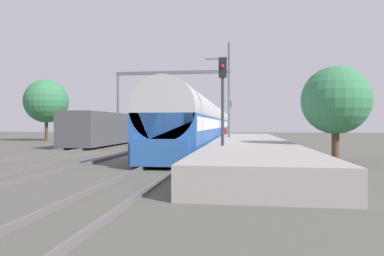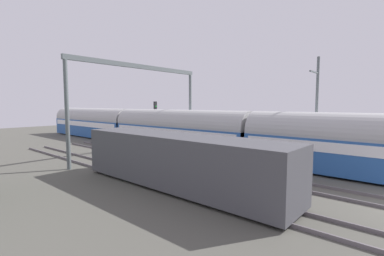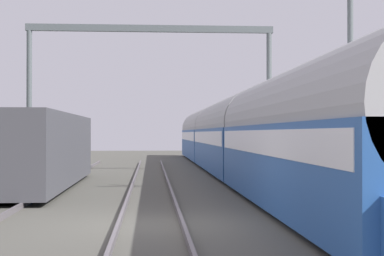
{
  "view_description": "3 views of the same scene",
  "coord_description": "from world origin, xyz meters",
  "px_view_note": "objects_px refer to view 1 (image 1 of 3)",
  "views": [
    {
      "loc": [
        7.6,
        -20.09,
        1.88
      ],
      "look_at": [
        4.35,
        3.18,
        1.62
      ],
      "focal_mm": 32.57,
      "sensor_mm": 36.0,
      "label": 1
    },
    {
      "loc": [
        -14.65,
        -0.1,
        4.49
      ],
      "look_at": [
        -0.39,
        12.3,
        2.84
      ],
      "focal_mm": 25.28,
      "sensor_mm": 36.0,
      "label": 2
    },
    {
      "loc": [
        0.0,
        -14.25,
        2.13
      ],
      "look_at": [
        2.18,
        18.13,
        2.4
      ],
      "focal_mm": 57.56,
      "sensor_mm": 36.0,
      "label": 3
    }
  ],
  "objects_px": {
    "freight_car": "(107,129)",
    "railway_signal_near": "(223,96)",
    "passenger_train": "(211,123)",
    "railway_signal_far": "(230,114)",
    "person_crossing": "(225,133)",
    "catenary_gantry": "(172,90)"
  },
  "relations": [
    {
      "from": "freight_car",
      "to": "railway_signal_near",
      "type": "distance_m",
      "value": 18.09
    },
    {
      "from": "railway_signal_near",
      "to": "freight_car",
      "type": "bearing_deg",
      "value": 128.25
    },
    {
      "from": "passenger_train",
      "to": "railway_signal_far",
      "type": "height_order",
      "value": "railway_signal_far"
    },
    {
      "from": "person_crossing",
      "to": "passenger_train",
      "type": "bearing_deg",
      "value": 119.66
    },
    {
      "from": "person_crossing",
      "to": "catenary_gantry",
      "type": "height_order",
      "value": "catenary_gantry"
    },
    {
      "from": "railway_signal_far",
      "to": "catenary_gantry",
      "type": "height_order",
      "value": "catenary_gantry"
    },
    {
      "from": "freight_car",
      "to": "person_crossing",
      "type": "xyz_separation_m",
      "value": [
        10.48,
        3.24,
        -0.44
      ]
    },
    {
      "from": "freight_car",
      "to": "railway_signal_far",
      "type": "height_order",
      "value": "railway_signal_far"
    },
    {
      "from": "freight_car",
      "to": "catenary_gantry",
      "type": "relative_size",
      "value": 0.99
    },
    {
      "from": "railway_signal_near",
      "to": "railway_signal_far",
      "type": "xyz_separation_m",
      "value": [
        -0.52,
        28.02,
        -0.04
      ]
    },
    {
      "from": "railway_signal_near",
      "to": "railway_signal_far",
      "type": "distance_m",
      "value": 28.02
    },
    {
      "from": "passenger_train",
      "to": "catenary_gantry",
      "type": "xyz_separation_m",
      "value": [
        -4.35,
        0.07,
        3.7
      ]
    },
    {
      "from": "passenger_train",
      "to": "railway_signal_near",
      "type": "relative_size",
      "value": 10.06
    },
    {
      "from": "railway_signal_near",
      "to": "passenger_train",
      "type": "bearing_deg",
      "value": 96.16
    },
    {
      "from": "freight_car",
      "to": "person_crossing",
      "type": "bearing_deg",
      "value": 17.15
    },
    {
      "from": "passenger_train",
      "to": "person_crossing",
      "type": "bearing_deg",
      "value": -71.25
    },
    {
      "from": "passenger_train",
      "to": "freight_car",
      "type": "distance_m",
      "value": 12.16
    },
    {
      "from": "railway_signal_near",
      "to": "railway_signal_far",
      "type": "height_order",
      "value": "railway_signal_near"
    },
    {
      "from": "catenary_gantry",
      "to": "freight_car",
      "type": "bearing_deg",
      "value": -117.02
    },
    {
      "from": "person_crossing",
      "to": "catenary_gantry",
      "type": "bearing_deg",
      "value": 150.05
    },
    {
      "from": "person_crossing",
      "to": "railway_signal_far",
      "type": "height_order",
      "value": "railway_signal_far"
    },
    {
      "from": "person_crossing",
      "to": "railway_signal_far",
      "type": "bearing_deg",
      "value": 100.14
    }
  ]
}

